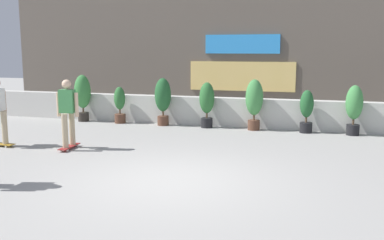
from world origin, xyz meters
The scene contains 11 objects.
ground_plane centered at (0.00, 0.00, 0.00)m, with size 48.00×48.00×0.00m, color #9E9B96.
planter_wall centered at (0.00, 6.00, 0.45)m, with size 18.00×0.40×0.90m, color beige.
building_backdrop centered at (0.00, 10.00, 3.25)m, with size 20.00×2.08×6.50m.
potted_plant_0 centered at (-5.03, 5.55, 0.92)m, with size 0.55×0.55×1.57m.
potted_plant_1 centered at (-3.67, 5.55, 0.63)m, with size 0.37×0.37×1.20m.
potted_plant_2 centered at (-2.16, 5.55, 0.88)m, with size 0.52×0.52×1.51m.
potted_plant_3 centered at (-0.72, 5.55, 0.81)m, with size 0.47×0.47×1.41m.
potted_plant_4 centered at (0.75, 5.55, 0.89)m, with size 0.53×0.53×1.53m.
potted_plant_5 centered at (2.27, 5.55, 0.68)m, with size 0.39×0.39×1.25m.
potted_plant_6 centered at (3.56, 5.55, 0.81)m, with size 0.47×0.47×1.42m.
skater_foreground centered at (-3.19, 1.72, 0.94)m, with size 0.56×0.81×1.70m.
Camera 1 is at (2.62, -7.37, 2.40)m, focal length 40.71 mm.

